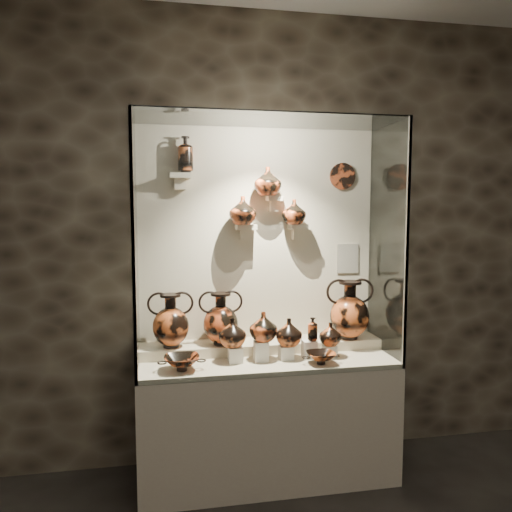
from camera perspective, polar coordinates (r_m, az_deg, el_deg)
The scene contains 36 objects.
wall_back at distance 3.59m, azimuth 0.21°, elevation 1.79°, with size 5.00×0.02×3.20m, color #2D241C.
plinth at distance 3.57m, azimuth 1.23°, elevation -18.19°, with size 1.70×0.60×0.80m, color beige.
front_tier at distance 3.42m, azimuth 1.25°, elevation -11.81°, with size 1.68×0.58×0.03m, color beige.
rear_tier at distance 3.57m, azimuth 0.65°, elevation -10.45°, with size 1.70×0.25×0.10m, color beige.
back_panel at distance 3.58m, azimuth 0.22°, elevation 1.79°, with size 1.70×0.03×1.60m, color beige.
glass_front at distance 2.98m, azimuth 2.46°, elevation 1.03°, with size 1.70×0.01×1.60m, color white.
glass_left at distance 3.20m, azimuth -13.69°, elevation 1.19°, with size 0.01×0.60×1.60m, color white.
glass_right at distance 3.55m, azimuth 14.77°, elevation 1.57°, with size 0.01×0.60×1.60m, color white.
glass_top at distance 3.31m, azimuth 1.31°, elevation 15.30°, with size 1.70×0.60×0.01m, color white.
frame_post_left at distance 2.92m, azimuth -13.86°, elevation 0.76°, with size 0.02×0.02×1.60m, color gray.
frame_post_right at distance 3.28m, azimuth 16.85°, elevation 1.21°, with size 0.02×0.02×1.60m, color gray.
pedestal_a at distance 3.32m, azimuth -2.36°, elevation -11.19°, with size 0.09×0.09×0.10m, color silver.
pedestal_b at distance 3.34m, azimuth 0.58°, elevation -10.80°, with size 0.09×0.09×0.13m, color silver.
pedestal_c at distance 3.38m, azimuth 3.45°, elevation -10.95°, with size 0.09×0.09×0.09m, color silver.
pedestal_d at distance 3.42m, azimuth 6.10°, elevation -10.53°, with size 0.09×0.09×0.12m, color silver.
pedestal_e at distance 3.47m, azimuth 8.35°, elevation -10.68°, with size 0.09×0.09×0.08m, color silver.
bracket_ul at distance 3.44m, azimuth -8.67°, elevation 9.07°, with size 0.14×0.12×0.04m, color beige.
bracket_ca at distance 3.48m, azimuth -1.16°, elevation 3.33°, with size 0.14×0.12×0.04m, color beige.
bracket_cb at distance 3.52m, azimuth 2.07°, elevation 6.60°, with size 0.10×0.12×0.04m, color beige.
bracket_cc at distance 3.57m, azimuth 4.88°, elevation 3.36°, with size 0.14×0.12×0.04m, color beige.
amphora_left at distance 3.42m, azimuth -9.72°, elevation -7.26°, with size 0.29×0.29×0.36m, color #BE5424, non-canonical shape.
amphora_mid at distance 3.44m, azimuth -4.06°, elevation -7.12°, with size 0.29×0.29×0.36m, color #C24C22, non-canonical shape.
amphora_right at distance 3.64m, azimuth 10.65°, elevation -6.05°, with size 0.34×0.34×0.42m, color #BE5424, non-canonical shape.
jug_a at distance 3.29m, azimuth -2.72°, elevation -8.72°, with size 0.18×0.18×0.19m, color #BE5424.
jug_b at distance 3.31m, azimuth 0.84°, elevation -8.05°, with size 0.19×0.19×0.19m, color #C24C22.
jug_c at distance 3.35m, azimuth 3.77°, elevation -8.68°, with size 0.18×0.18×0.18m, color #BE5424.
jug_e at distance 3.43m, azimuth 8.47°, elevation -8.81°, with size 0.15×0.15×0.16m, color #BE5424.
lekythos_small at distance 3.37m, azimuth 6.48°, elevation -8.14°, with size 0.08×0.08×0.18m, color #C24C22, non-canonical shape.
kylix_left at distance 3.18m, azimuth -8.48°, elevation -11.84°, with size 0.28×0.24×0.11m, color #C24C22, non-canonical shape.
kylix_right at distance 3.31m, azimuth 7.43°, elevation -11.34°, with size 0.24×0.20×0.10m, color #BE5424, non-canonical shape.
lekythos_tall at distance 3.45m, azimuth -8.06°, elevation 11.65°, with size 0.11×0.11×0.27m, color #BE5424, non-canonical shape.
ovoid_vase_a at distance 3.43m, azimuth -1.53°, elevation 5.22°, with size 0.19×0.19×0.20m, color #C24C22.
ovoid_vase_b at distance 3.47m, azimuth 1.35°, elevation 8.53°, with size 0.19×0.19×0.20m, color #C24C22.
ovoid_vase_c at distance 3.52m, azimuth 4.37°, elevation 5.05°, with size 0.17×0.17×0.18m, color #C24C22.
wall_plate at distance 3.72m, azimuth 9.85°, elevation 8.97°, with size 0.19×0.19×0.02m, color #A64220.
info_placard at distance 3.76m, azimuth 10.42°, elevation -0.27°, with size 0.16×0.01×0.22m, color beige.
Camera 1 is at (-0.68, -1.01, 1.83)m, focal length 35.00 mm.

